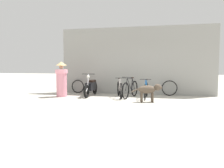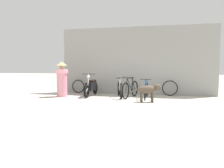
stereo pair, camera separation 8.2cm
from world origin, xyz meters
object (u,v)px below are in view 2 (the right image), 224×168
object	(u,v)px
bicycle_0	(120,89)
spare_tire_left	(170,88)
spare_tire_right	(78,86)
bicycle_1	(130,89)
bicycle_2	(146,90)
person_in_robes	(62,79)
stray_dog	(149,90)
motorcycle	(91,87)

from	to	relation	value
bicycle_0	spare_tire_left	distance (m)	2.42
spare_tire_right	bicycle_1	bearing A→B (deg)	-20.48
bicycle_1	bicycle_2	size ratio (longest dim) A/B	0.99
spare_tire_left	person_in_robes	bearing A→B (deg)	-163.75
bicycle_0	spare_tire_left	world-z (taller)	bicycle_0
stray_dog	spare_tire_left	distance (m)	2.25
bicycle_2	spare_tire_left	world-z (taller)	bicycle_2
spare_tire_left	spare_tire_right	size ratio (longest dim) A/B	1.05
bicycle_2	person_in_robes	distance (m)	3.83
spare_tire_left	spare_tire_right	bearing A→B (deg)	179.93
motorcycle	stray_dog	distance (m)	2.98
motorcycle	spare_tire_right	distance (m)	1.38
person_in_robes	spare_tire_right	size ratio (longest dim) A/B	2.32
bicycle_0	person_in_robes	xyz separation A→B (m)	(-2.63, -0.34, 0.45)
bicycle_0	motorcycle	world-z (taller)	motorcycle
person_in_robes	spare_tire_right	distance (m)	1.50
person_in_robes	spare_tire_right	world-z (taller)	person_in_robes
bicycle_1	person_in_robes	distance (m)	3.15
bicycle_1	person_in_robes	xyz separation A→B (m)	(-3.10, -0.33, 0.44)
stray_dog	motorcycle	bearing A→B (deg)	141.42
motorcycle	person_in_robes	size ratio (longest dim) A/B	1.25
bicycle_2	stray_dog	size ratio (longest dim) A/B	1.46
person_in_robes	spare_tire_left	world-z (taller)	person_in_robes
stray_dog	person_in_robes	bearing A→B (deg)	154.72
bicycle_1	motorcycle	world-z (taller)	motorcycle
bicycle_1	spare_tire_right	size ratio (longest dim) A/B	2.49
bicycle_0	person_in_robes	world-z (taller)	person_in_robes
bicycle_0	stray_dog	size ratio (longest dim) A/B	1.40
bicycle_0	stray_dog	xyz separation A→B (m)	(1.35, -1.03, 0.12)
bicycle_0	stray_dog	distance (m)	1.71
stray_dog	spare_tire_right	size ratio (longest dim) A/B	1.72
bicycle_1	stray_dog	size ratio (longest dim) A/B	1.45
spare_tire_left	spare_tire_right	distance (m)	4.58
bicycle_1	spare_tire_right	distance (m)	3.07
stray_dog	spare_tire_right	world-z (taller)	stray_dog
motorcycle	spare_tire_left	world-z (taller)	motorcycle
bicycle_1	spare_tire_right	bearing A→B (deg)	-96.45
bicycle_2	motorcycle	xyz separation A→B (m)	(-2.55, 0.21, 0.07)
bicycle_1	motorcycle	size ratio (longest dim) A/B	0.86
bicycle_0	bicycle_2	size ratio (longest dim) A/B	0.96
person_in_robes	spare_tire_right	xyz separation A→B (m)	(0.22, 1.41, -0.48)
bicycle_0	motorcycle	bearing A→B (deg)	-113.00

